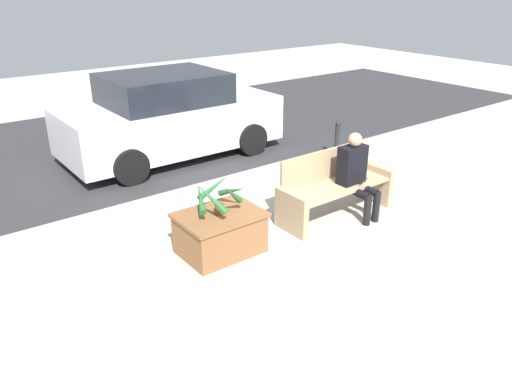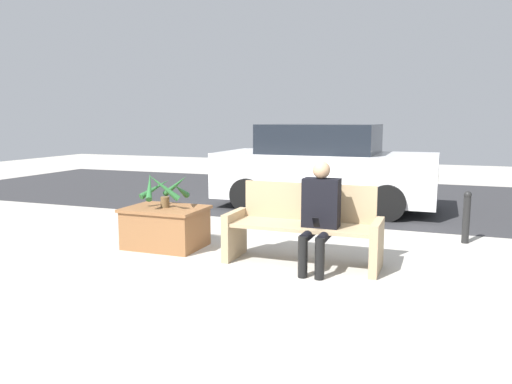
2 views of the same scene
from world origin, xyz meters
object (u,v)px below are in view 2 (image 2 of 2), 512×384
object	(u,v)px
bollard_post	(466,216)
potted_plant	(165,189)
parked_car	(324,168)
planter_box	(166,226)
bench	(304,227)
person_seated	(319,211)

from	to	relation	value
bollard_post	potted_plant	bearing A→B (deg)	-156.55
parked_car	planter_box	bearing A→B (deg)	-109.38
bench	planter_box	bearing A→B (deg)	177.73
bench	planter_box	distance (m)	1.90
bench	planter_box	xyz separation A→B (m)	(-1.90, 0.08, -0.14)
bollard_post	parked_car	bearing A→B (deg)	140.33
potted_plant	bollard_post	bearing A→B (deg)	23.45
person_seated	bollard_post	bearing A→B (deg)	49.93
potted_plant	bollard_post	world-z (taller)	potted_plant
planter_box	bollard_post	xyz separation A→B (m)	(3.72, 1.63, 0.09)
bench	parked_car	bearing A→B (deg)	99.35
potted_plant	bench	bearing A→B (deg)	-2.61
planter_box	bollard_post	distance (m)	4.06
potted_plant	bollard_post	xyz separation A→B (m)	(3.73, 1.62, -0.40)
person_seated	potted_plant	size ratio (longest dim) A/B	1.92
person_seated	parked_car	world-z (taller)	parked_car
bollard_post	bench	bearing A→B (deg)	-137.00
person_seated	planter_box	bearing A→B (deg)	172.80
bench	parked_car	xyz separation A→B (m)	(-0.61, 3.73, 0.34)
parked_car	bollard_post	world-z (taller)	parked_car
potted_plant	bollard_post	size ratio (longest dim) A/B	0.88
planter_box	parked_car	xyz separation A→B (m)	(1.28, 3.65, 0.48)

